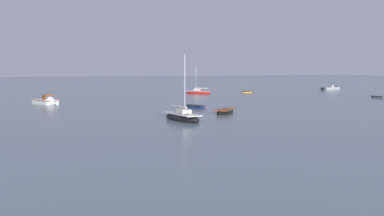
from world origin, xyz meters
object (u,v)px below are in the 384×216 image
(rowboat_moored_1, at_px, (196,107))
(motorboat_moored_1, at_px, (332,89))
(rowboat_moored_0, at_px, (248,92))
(rowboat_moored_3, at_px, (378,97))
(motorboat_moored_2, at_px, (48,102))
(sailboat_moored_1, at_px, (182,117))
(sailboat_moored_0, at_px, (198,93))
(rowboat_moored_4, at_px, (225,112))

(rowboat_moored_1, distance_m, motorboat_moored_1, 66.21)
(rowboat_moored_0, distance_m, rowboat_moored_1, 42.93)
(rowboat_moored_3, bearing_deg, rowboat_moored_0, 27.00)
(rowboat_moored_3, relative_size, motorboat_moored_2, 0.57)
(rowboat_moored_3, relative_size, sailboat_moored_1, 0.49)
(sailboat_moored_0, bearing_deg, sailboat_moored_1, 108.64)
(motorboat_moored_1, distance_m, sailboat_moored_1, 79.55)
(rowboat_moored_3, height_order, motorboat_moored_1, motorboat_moored_1)
(rowboat_moored_1, distance_m, rowboat_moored_3, 41.10)
(rowboat_moored_0, bearing_deg, sailboat_moored_1, -152.28)
(motorboat_moored_1, height_order, rowboat_moored_4, motorboat_moored_1)
(rowboat_moored_4, xyz_separation_m, sailboat_moored_0, (19.89, 39.84, 0.08))
(motorboat_moored_1, bearing_deg, rowboat_moored_4, -150.04)
(rowboat_moored_4, distance_m, sailboat_moored_1, 8.75)
(sailboat_moored_0, bearing_deg, rowboat_moored_3, 177.45)
(sailboat_moored_1, bearing_deg, motorboat_moored_1, 121.56)
(motorboat_moored_2, relative_size, rowboat_moored_4, 1.34)
(motorboat_moored_2, distance_m, rowboat_moored_4, 29.63)
(rowboat_moored_3, bearing_deg, rowboat_moored_4, 111.01)
(motorboat_moored_2, xyz_separation_m, rowboat_moored_4, (15.67, -25.15, -0.14))
(rowboat_moored_3, distance_m, rowboat_moored_4, 42.95)
(rowboat_moored_1, height_order, motorboat_moored_1, motorboat_moored_1)
(rowboat_moored_0, height_order, rowboat_moored_1, rowboat_moored_0)
(rowboat_moored_4, bearing_deg, sailboat_moored_1, 166.15)
(motorboat_moored_1, bearing_deg, sailboat_moored_1, -150.80)
(motorboat_moored_1, relative_size, rowboat_moored_4, 1.39)
(rowboat_moored_0, height_order, motorboat_moored_1, motorboat_moored_1)
(motorboat_moored_2, xyz_separation_m, sailboat_moored_0, (35.56, 14.69, -0.05))
(rowboat_moored_4, bearing_deg, motorboat_moored_1, -6.92)
(motorboat_moored_1, relative_size, sailboat_moored_0, 0.98)
(rowboat_moored_1, relative_size, motorboat_moored_1, 0.63)
(motorboat_moored_1, relative_size, sailboat_moored_1, 0.90)
(rowboat_moored_3, bearing_deg, sailboat_moored_1, 112.97)
(motorboat_moored_1, bearing_deg, rowboat_moored_0, 177.75)
(rowboat_moored_3, height_order, sailboat_moored_0, sailboat_moored_0)
(rowboat_moored_1, bearing_deg, rowboat_moored_4, 167.34)
(sailboat_moored_0, relative_size, sailboat_moored_1, 0.92)
(rowboat_moored_1, height_order, rowboat_moored_3, rowboat_moored_1)
(motorboat_moored_2, height_order, sailboat_moored_0, sailboat_moored_0)
(motorboat_moored_1, bearing_deg, sailboat_moored_0, 174.68)
(rowboat_moored_3, bearing_deg, rowboat_moored_1, 99.96)
(motorboat_moored_1, distance_m, sailboat_moored_0, 40.30)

